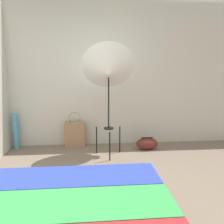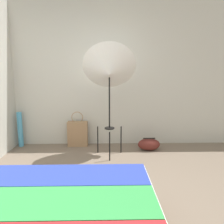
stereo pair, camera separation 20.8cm
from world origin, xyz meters
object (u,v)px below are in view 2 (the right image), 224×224
at_px(tote_bag, 78,133).
at_px(paper_roll, 20,129).
at_px(photo_umbrella, 109,71).
at_px(duffel_bag, 149,144).

relative_size(tote_bag, paper_roll, 1.01).
relative_size(photo_umbrella, duffel_bag, 4.63).
bearing_deg(photo_umbrella, tote_bag, 140.43).
bearing_deg(duffel_bag, photo_umbrella, -162.61).
height_order(photo_umbrella, paper_roll, photo_umbrella).
bearing_deg(duffel_bag, tote_bag, 168.28).
distance_m(photo_umbrella, paper_roll, 2.01).
height_order(photo_umbrella, tote_bag, photo_umbrella).
bearing_deg(tote_bag, photo_umbrella, -39.57).
bearing_deg(paper_roll, duffel_bag, -6.36).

